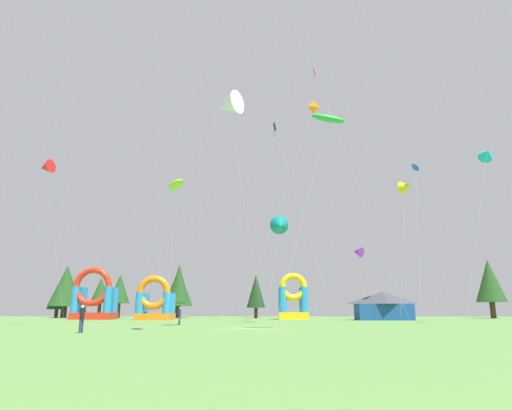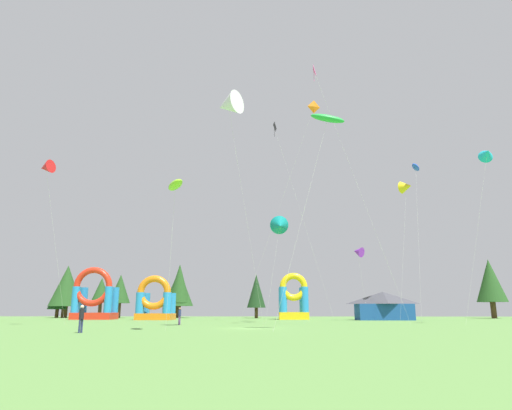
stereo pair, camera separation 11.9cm
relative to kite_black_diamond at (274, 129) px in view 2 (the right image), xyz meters
The scene contains 27 objects.
ground_plane 34.72m from the kite_black_diamond, 96.17° to the right, with size 120.00×120.00×0.00m, color #5B8C42.
kite_black_diamond is the anchor object (origin of this frame).
kite_yellow_delta 20.45m from the kite_black_diamond, ahead, with size 4.09×3.82×19.30m.
kite_green_parafoil 29.37m from the kite_black_diamond, 81.84° to the right, with size 5.93×1.15×17.12m.
kite_lime_parafoil 33.03m from the kite_black_diamond, 106.14° to the right, with size 2.10×3.13×11.32m.
kite_red_delta 31.66m from the kite_black_diamond, 142.20° to the right, with size 2.25×5.34×16.28m.
kite_blue_parafoil 20.64m from the kite_black_diamond, ahead, with size 3.75×6.84×21.46m.
kite_orange_diamond 9.11m from the kite_black_diamond, 57.00° to the right, with size 10.29×5.55×27.29m.
kite_white_delta 23.58m from the kite_black_diamond, 101.71° to the right, with size 4.68×6.96×21.38m.
kite_purple_delta 21.36m from the kite_black_diamond, 18.01° to the left, with size 2.35×2.42×10.46m.
kite_teal_delta 17.69m from the kite_black_diamond, 87.08° to the right, with size 2.89×2.55×12.58m.
kite_cyan_delta 28.18m from the kite_black_diamond, 31.28° to the right, with size 4.71×1.87×18.88m.
kite_pink_diamond 18.67m from the kite_black_diamond, 77.81° to the right, with size 10.10×5.94×26.30m.
person_near_camera 41.45m from the kite_black_diamond, 115.18° to the right, with size 0.44×0.44×1.87m.
person_far_side 30.64m from the kite_black_diamond, 128.69° to the right, with size 0.40×0.40×1.74m.
inflatable_orange_dome 26.52m from the kite_black_diamond, 74.55° to the left, with size 4.48×4.28×7.01m.
inflatable_blue_arch 37.84m from the kite_black_diamond, 162.02° to the left, with size 6.18×4.17×7.89m.
inflatable_yellow_castle 31.24m from the kite_black_diamond, 158.02° to the left, with size 5.25×4.45×6.46m.
festival_tent 30.31m from the kite_black_diamond, 23.76° to the left, with size 7.77×4.40×4.04m.
tree_row_0 50.83m from the kite_black_diamond, 150.83° to the left, with size 3.51×3.51×6.34m.
tree_row_1 49.23m from the kite_black_diamond, 149.69° to the left, with size 5.93×5.93×9.49m.
tree_row_2 42.73m from the kite_black_diamond, 147.46° to the left, with size 3.33×3.33×7.01m.
tree_row_3 41.03m from the kite_black_diamond, 143.18° to the left, with size 3.74×3.74×7.68m.
tree_row_4 35.71m from the kite_black_diamond, 127.89° to the left, with size 5.42×5.42×8.71m.
tree_row_5 34.86m from the kite_black_diamond, 128.27° to the left, with size 4.07×4.07×9.63m.
tree_row_6 30.17m from the kite_black_diamond, 98.97° to the left, with size 3.28×3.28×7.56m.
tree_row_7 47.29m from the kite_black_diamond, 27.61° to the left, with size 5.01×5.01×10.09m.
Camera 2 is at (1.50, -38.98, 1.61)m, focal length 31.52 mm.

